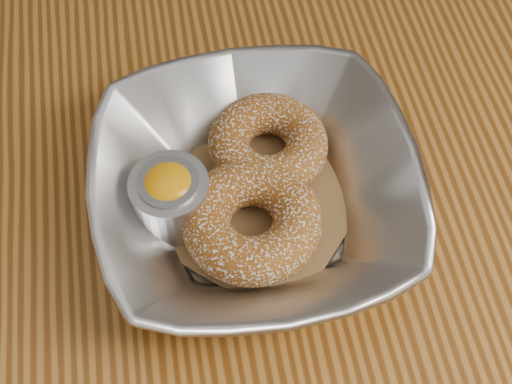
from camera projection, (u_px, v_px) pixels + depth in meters
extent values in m
cube|color=brown|center=(374.00, 167.00, 0.62)|extent=(1.20, 0.80, 0.04)
imported|color=#B2B5BA|center=(256.00, 192.00, 0.55)|extent=(0.25, 0.25, 0.06)
cube|color=brown|center=(256.00, 206.00, 0.56)|extent=(0.20, 0.20, 0.00)
torus|color=brown|center=(268.00, 144.00, 0.57)|extent=(0.12, 0.12, 0.03)
torus|color=brown|center=(252.00, 221.00, 0.53)|extent=(0.12, 0.12, 0.04)
cylinder|color=#B2B5BA|center=(171.00, 199.00, 0.54)|extent=(0.06, 0.06, 0.05)
cylinder|color=gray|center=(171.00, 196.00, 0.54)|extent=(0.05, 0.05, 0.04)
ellipsoid|color=#FFA107|center=(169.00, 186.00, 0.53)|extent=(0.04, 0.04, 0.03)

